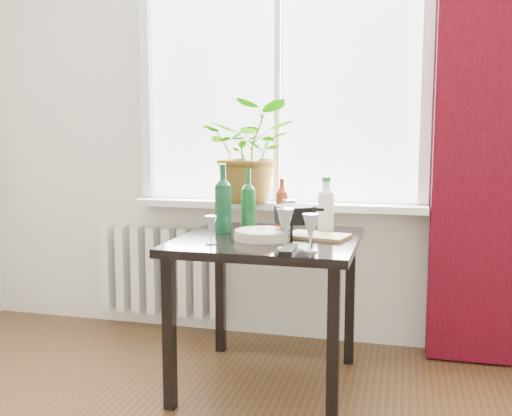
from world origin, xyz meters
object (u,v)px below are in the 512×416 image
(radiator, at_px, (161,271))
(table, at_px, (268,256))
(wineglass_far_right, at_px, (310,232))
(wineglass_back_left, at_px, (248,208))
(wine_bottle_left, at_px, (223,198))
(wineglass_back_center, at_px, (289,216))
(plate_stack, at_px, (263,235))
(wineglass_front_left, at_px, (211,230))
(cleaning_bottle, at_px, (326,204))
(tv_remote, at_px, (288,250))
(wineglass_front_right, at_px, (285,228))
(potted_plant, at_px, (251,152))
(wine_bottle_right, at_px, (248,199))
(bottle_amber, at_px, (282,202))
(cutting_board, at_px, (317,236))
(fondue_pot, at_px, (295,222))

(radiator, height_order, table, table)
(wineglass_far_right, distance_m, wineglass_back_left, 0.80)
(radiator, height_order, wine_bottle_left, wine_bottle_left)
(wineglass_back_center, xyz_separation_m, plate_stack, (-0.08, -0.23, -0.06))
(wine_bottle_left, bearing_deg, wineglass_front_left, -82.12)
(wine_bottle_left, height_order, cleaning_bottle, wine_bottle_left)
(wineglass_back_center, xyz_separation_m, tv_remote, (0.10, -0.49, -0.08))
(table, distance_m, plate_stack, 0.13)
(cleaning_bottle, relative_size, wineglass_front_right, 1.57)
(tv_remote, bearing_deg, potted_plant, 111.83)
(wine_bottle_right, relative_size, wineglass_front_left, 2.46)
(bottle_amber, xyz_separation_m, wineglass_far_right, (0.26, -0.64, -0.05))
(cleaning_bottle, distance_m, plate_stack, 0.40)
(potted_plant, height_order, cutting_board, potted_plant)
(wine_bottle_left, xyz_separation_m, fondue_pot, (0.38, -0.07, -0.10))
(wineglass_front_right, xyz_separation_m, tv_remote, (0.03, -0.05, -0.08))
(cleaning_bottle, distance_m, wineglass_front_right, 0.51)
(wineglass_front_left, distance_m, tv_remote, 0.39)
(wineglass_front_right, bearing_deg, plate_stack, 125.83)
(bottle_amber, xyz_separation_m, cleaning_bottle, (0.25, -0.13, 0.01))
(table, height_order, wine_bottle_right, wine_bottle_right)
(potted_plant, relative_size, wineglass_front_right, 3.22)
(wineglass_front_left, xyz_separation_m, cutting_board, (0.44, 0.29, -0.06))
(table, relative_size, wineglass_back_left, 4.58)
(cleaning_bottle, relative_size, wineglass_back_left, 1.53)
(wine_bottle_left, distance_m, wineglass_back_left, 0.30)
(wine_bottle_left, bearing_deg, cleaning_bottle, 15.91)
(wineglass_front_right, height_order, cutting_board, wineglass_front_right)
(potted_plant, bearing_deg, wineglass_front_right, -65.39)
(wineglass_back_left, xyz_separation_m, plate_stack, (0.19, -0.43, -0.07))
(wineglass_front_left, height_order, plate_stack, wineglass_front_left)
(potted_plant, height_order, plate_stack, potted_plant)
(tv_remote, bearing_deg, table, 114.08)
(wineglass_far_right, distance_m, plate_stack, 0.36)
(plate_stack, bearing_deg, fondue_pot, 26.51)
(bottle_amber, bearing_deg, fondue_pot, -68.07)
(wine_bottle_left, xyz_separation_m, tv_remote, (0.42, -0.40, -0.17))
(radiator, distance_m, wineglass_back_center, 1.12)
(wine_bottle_right, xyz_separation_m, cleaning_bottle, (0.40, 0.04, -0.02))
(table, xyz_separation_m, wineglass_front_right, (0.14, -0.27, 0.18))
(wineglass_far_right, relative_size, wineglass_back_center, 0.97)
(potted_plant, bearing_deg, radiator, 172.38)
(cutting_board, bearing_deg, plate_stack, -155.28)
(radiator, distance_m, table, 1.09)
(radiator, relative_size, wine_bottle_right, 2.49)
(radiator, distance_m, bottle_amber, 1.02)
(wineglass_far_right, height_order, cutting_board, wineglass_far_right)
(radiator, relative_size, plate_stack, 2.94)
(radiator, relative_size, tv_remote, 4.34)
(wineglass_back_left, bearing_deg, bottle_amber, -4.57)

